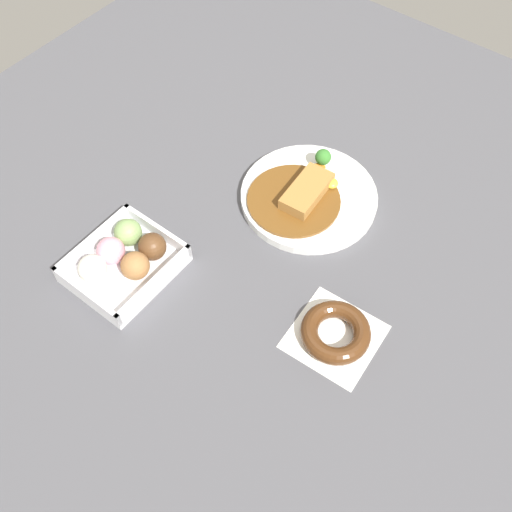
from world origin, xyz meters
TOP-DOWN VIEW (x-y plane):
  - ground_plane at (0.00, 0.00)m, footprint 1.60×1.60m
  - curry_plate at (-0.14, -0.01)m, footprint 0.27×0.27m
  - donut_box at (0.19, -0.18)m, footprint 0.18×0.16m
  - chocolate_ring_donut at (0.08, 0.20)m, footprint 0.15×0.15m

SIDE VIEW (x-z plane):
  - ground_plane at x=0.00m, z-range 0.00..0.00m
  - curry_plate at x=-0.14m, z-range -0.02..0.05m
  - chocolate_ring_donut at x=0.08m, z-range 0.00..0.03m
  - donut_box at x=0.19m, z-range 0.00..0.06m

